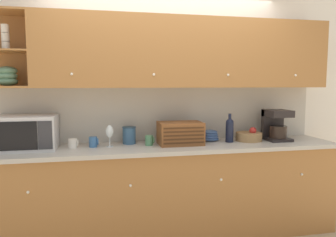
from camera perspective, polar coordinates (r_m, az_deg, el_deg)
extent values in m
plane|color=tan|center=(3.89, -0.70, -17.72)|extent=(24.00, 24.00, 0.00)
cube|color=white|center=(3.60, -0.82, 1.79)|extent=(5.86, 0.06, 2.60)
cube|color=#A36B38|center=(3.44, 0.33, -12.78)|extent=(3.46, 0.61, 0.91)
cube|color=#B7B2A8|center=(3.31, 0.39, -5.02)|extent=(3.48, 0.64, 0.04)
sphere|color=white|center=(3.07, -23.21, -11.72)|extent=(0.03, 0.03, 0.03)
sphere|color=white|center=(3.02, -6.55, -11.53)|extent=(0.03, 0.03, 0.03)
sphere|color=white|center=(3.22, 9.24, -10.47)|extent=(0.03, 0.03, 0.03)
sphere|color=white|center=(3.62, 22.28, -9.00)|extent=(0.03, 0.03, 0.03)
cube|color=#B7B2A8|center=(3.57, -0.70, 0.81)|extent=(3.46, 0.01, 0.58)
cube|color=#A36B38|center=(3.45, 3.35, 11.29)|extent=(3.04, 0.35, 0.71)
cube|color=#A36B38|center=(3.59, -25.71, 10.51)|extent=(0.42, 0.02, 0.71)
cube|color=#A36B38|center=(3.41, -26.10, 4.97)|extent=(0.42, 0.35, 0.02)
cube|color=#A36B38|center=(3.42, -26.37, 10.48)|extent=(0.42, 0.35, 0.02)
cube|color=#A36B38|center=(3.47, -26.66, 16.35)|extent=(0.42, 0.35, 0.02)
sphere|color=white|center=(3.14, -16.42, 7.44)|extent=(0.03, 0.03, 0.03)
sphere|color=white|center=(3.17, -2.48, 7.66)|extent=(0.03, 0.03, 0.03)
sphere|color=white|center=(3.39, 10.43, 7.47)|extent=(0.03, 0.03, 0.03)
sphere|color=white|center=(3.74, 21.32, 7.02)|extent=(0.03, 0.03, 0.03)
ellipsoid|color=slate|center=(3.41, -26.14, 5.82)|extent=(0.18, 0.18, 0.08)
ellipsoid|color=slate|center=(3.41, -26.18, 6.65)|extent=(0.18, 0.18, 0.08)
ellipsoid|color=slate|center=(3.41, -26.22, 7.48)|extent=(0.18, 0.18, 0.08)
cylinder|color=silver|center=(3.43, -26.40, 11.24)|extent=(0.07, 0.07, 0.08)
cylinder|color=silver|center=(3.44, -26.47, 12.55)|extent=(0.07, 0.07, 0.07)
cylinder|color=silver|center=(3.45, -26.53, 13.85)|extent=(0.07, 0.07, 0.08)
cube|color=silver|center=(3.35, -23.43, -2.25)|extent=(0.55, 0.41, 0.32)
cube|color=black|center=(3.17, -25.23, -2.80)|extent=(0.38, 0.01, 0.26)
cube|color=#2D2D33|center=(3.12, -20.61, -2.74)|extent=(0.12, 0.01, 0.26)
cylinder|color=silver|center=(3.30, -16.26, -4.16)|extent=(0.08, 0.08, 0.09)
torus|color=silver|center=(3.30, -15.43, -4.12)|extent=(0.01, 0.06, 0.06)
cylinder|color=#38669E|center=(3.28, -12.92, -4.01)|extent=(0.08, 0.08, 0.10)
torus|color=#38669E|center=(3.28, -12.12, -3.95)|extent=(0.01, 0.07, 0.07)
cylinder|color=silver|center=(3.28, -10.10, -4.81)|extent=(0.07, 0.07, 0.01)
cylinder|color=silver|center=(3.27, -10.11, -4.02)|extent=(0.01, 0.01, 0.08)
ellipsoid|color=silver|center=(3.25, -10.15, -2.23)|extent=(0.07, 0.07, 0.12)
cylinder|color=#33567A|center=(3.39, -6.78, -3.01)|extent=(0.13, 0.13, 0.17)
cylinder|color=navy|center=(3.38, -6.80, -1.54)|extent=(0.14, 0.14, 0.01)
cylinder|color=#4C845B|center=(3.29, -3.31, -3.84)|extent=(0.08, 0.08, 0.10)
torus|color=#4C845B|center=(3.29, -2.54, -3.78)|extent=(0.01, 0.07, 0.07)
cube|color=brown|center=(3.34, 2.14, -2.58)|extent=(0.44, 0.30, 0.23)
cube|color=#432713|center=(3.20, 2.80, -4.27)|extent=(0.41, 0.01, 0.02)
cube|color=#432713|center=(3.20, 2.81, -3.63)|extent=(0.41, 0.01, 0.02)
cube|color=#432713|center=(3.19, 2.81, -2.98)|extent=(0.41, 0.01, 0.02)
cube|color=#432713|center=(3.19, 2.81, -2.33)|extent=(0.41, 0.01, 0.02)
cube|color=#432713|center=(3.18, 2.82, -1.67)|extent=(0.41, 0.01, 0.02)
ellipsoid|color=#3D5B93|center=(3.59, 7.32, -3.51)|extent=(0.19, 0.19, 0.04)
ellipsoid|color=#3D5B93|center=(3.58, 7.32, -3.11)|extent=(0.18, 0.18, 0.04)
ellipsoid|color=#3D5B93|center=(3.58, 7.33, -2.72)|extent=(0.17, 0.17, 0.04)
ellipsoid|color=#3D5B93|center=(3.57, 7.33, -2.33)|extent=(0.16, 0.16, 0.04)
cylinder|color=black|center=(3.52, 10.67, -2.40)|extent=(0.08, 0.08, 0.21)
sphere|color=black|center=(3.51, 10.70, -0.72)|extent=(0.08, 0.08, 0.08)
cylinder|color=black|center=(3.50, 10.72, 0.26)|extent=(0.03, 0.03, 0.07)
cylinder|color=#937047|center=(3.66, 13.88, -3.08)|extent=(0.28, 0.28, 0.09)
sphere|color=red|center=(3.65, 14.55, -2.06)|extent=(0.08, 0.08, 0.08)
cube|color=black|center=(3.77, 18.42, -3.41)|extent=(0.25, 0.27, 0.03)
cylinder|color=black|center=(3.74, 18.62, -2.23)|extent=(0.18, 0.18, 0.13)
cube|color=black|center=(3.84, 17.71, -0.94)|extent=(0.25, 0.06, 0.33)
cube|color=black|center=(3.74, 18.56, 0.86)|extent=(0.25, 0.27, 0.07)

